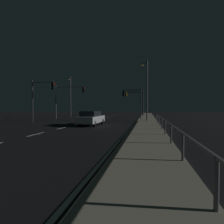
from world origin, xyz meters
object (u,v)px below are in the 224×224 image
at_px(traffic_light_far_center, 135,98).
at_px(traffic_light_mid_right, 42,93).
at_px(traffic_light_far_left, 135,98).
at_px(street_lamp_median, 70,93).
at_px(traffic_light_overhead_east, 132,98).
at_px(street_lamp_corner, 146,85).
at_px(traffic_light_near_right, 68,95).
at_px(car, 91,118).

bearing_deg(traffic_light_far_center, traffic_light_mid_right, -121.13).
relative_size(traffic_light_far_left, traffic_light_mid_right, 0.99).
bearing_deg(street_lamp_median, traffic_light_overhead_east, -26.58).
distance_m(traffic_light_mid_right, street_lamp_median, 14.09).
distance_m(traffic_light_overhead_east, street_lamp_corner, 3.77).
bearing_deg(traffic_light_far_center, street_lamp_corner, -80.17).
distance_m(traffic_light_overhead_east, street_lamp_median, 15.31).
height_order(traffic_light_far_center, traffic_light_near_right, traffic_light_far_center).
bearing_deg(street_lamp_corner, traffic_light_near_right, 169.31).
bearing_deg(traffic_light_near_right, traffic_light_far_left, 50.48).
bearing_deg(traffic_light_overhead_east, car, -111.46).
bearing_deg(street_lamp_median, traffic_light_mid_right, -80.24).
bearing_deg(street_lamp_corner, traffic_light_far_left, 99.49).
height_order(car, traffic_light_far_left, traffic_light_far_left).
relative_size(traffic_light_far_center, street_lamp_median, 0.67).
height_order(street_lamp_corner, street_lamp_median, street_lamp_corner).
bearing_deg(traffic_light_overhead_east, traffic_light_near_right, -178.53).
relative_size(traffic_light_near_right, traffic_light_overhead_east, 1.18).
distance_m(traffic_light_mid_right, traffic_light_overhead_east, 13.27).
xyz_separation_m(traffic_light_far_left, street_lamp_corner, (2.50, -14.97, 1.04)).
height_order(traffic_light_far_center, street_lamp_median, street_lamp_median).
bearing_deg(traffic_light_overhead_east, traffic_light_mid_right, -148.03).
height_order(traffic_light_mid_right, street_lamp_corner, street_lamp_corner).
bearing_deg(traffic_light_mid_right, traffic_light_near_right, 85.53).
bearing_deg(traffic_light_near_right, traffic_light_mid_right, -94.47).
xyz_separation_m(car, traffic_light_overhead_east, (3.70, 9.42, 2.69)).
bearing_deg(street_lamp_corner, traffic_light_mid_right, -162.10).
distance_m(car, traffic_light_mid_right, 8.48).
distance_m(traffic_light_far_left, traffic_light_overhead_east, 12.29).
relative_size(traffic_light_far_center, traffic_light_near_right, 0.99).
bearing_deg(car, street_lamp_corner, 49.02).
height_order(traffic_light_mid_right, traffic_light_overhead_east, traffic_light_mid_right).
relative_size(traffic_light_far_center, traffic_light_far_left, 1.02).
relative_size(traffic_light_far_left, street_lamp_corner, 0.66).
xyz_separation_m(car, traffic_light_far_left, (3.33, 21.69, 3.18)).
distance_m(traffic_light_far_center, traffic_light_far_left, 1.12).
bearing_deg(street_lamp_median, car, -58.55).
distance_m(traffic_light_near_right, traffic_light_overhead_east, 10.74).
distance_m(car, traffic_light_far_center, 21.11).
relative_size(car, street_lamp_corner, 0.54).
bearing_deg(traffic_light_overhead_east, street_lamp_corner, -51.72).
relative_size(car, traffic_light_far_center, 0.79).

